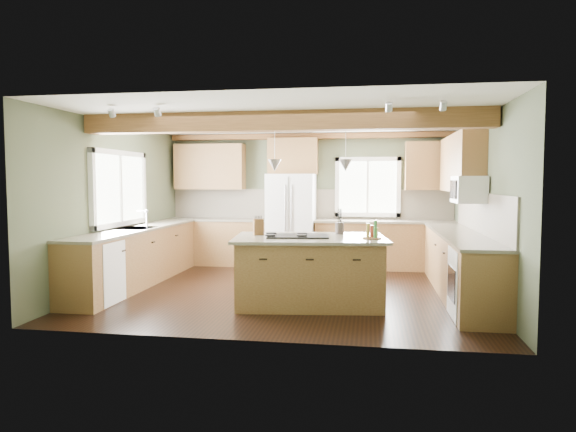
# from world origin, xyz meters

# --- Properties ---
(floor) EXTENTS (5.60, 5.60, 0.00)m
(floor) POSITION_xyz_m (0.00, 0.00, 0.00)
(floor) COLOR black
(floor) RESTS_ON ground
(ceiling) EXTENTS (5.60, 5.60, 0.00)m
(ceiling) POSITION_xyz_m (0.00, 0.00, 2.60)
(ceiling) COLOR silver
(ceiling) RESTS_ON wall_back
(wall_back) EXTENTS (5.60, 0.00, 5.60)m
(wall_back) POSITION_xyz_m (0.00, 2.50, 1.30)
(wall_back) COLOR #4A543C
(wall_back) RESTS_ON ground
(wall_left) EXTENTS (0.00, 5.00, 5.00)m
(wall_left) POSITION_xyz_m (-2.80, 0.00, 1.30)
(wall_left) COLOR #4A543C
(wall_left) RESTS_ON ground
(wall_right) EXTENTS (0.00, 5.00, 5.00)m
(wall_right) POSITION_xyz_m (2.80, 0.00, 1.30)
(wall_right) COLOR #4A543C
(wall_right) RESTS_ON ground
(ceiling_beam) EXTENTS (5.55, 0.26, 0.26)m
(ceiling_beam) POSITION_xyz_m (0.00, -0.80, 2.47)
(ceiling_beam) COLOR #4F2F16
(ceiling_beam) RESTS_ON ceiling
(soffit_trim) EXTENTS (5.55, 0.20, 0.10)m
(soffit_trim) POSITION_xyz_m (0.00, 2.40, 2.54)
(soffit_trim) COLOR #4F2F16
(soffit_trim) RESTS_ON ceiling
(backsplash_back) EXTENTS (5.58, 0.03, 0.58)m
(backsplash_back) POSITION_xyz_m (0.00, 2.48, 1.21)
(backsplash_back) COLOR brown
(backsplash_back) RESTS_ON wall_back
(backsplash_right) EXTENTS (0.03, 3.70, 0.58)m
(backsplash_right) POSITION_xyz_m (2.78, 0.05, 1.21)
(backsplash_right) COLOR brown
(backsplash_right) RESTS_ON wall_right
(base_cab_back_left) EXTENTS (2.02, 0.60, 0.88)m
(base_cab_back_left) POSITION_xyz_m (-1.79, 2.20, 0.44)
(base_cab_back_left) COLOR brown
(base_cab_back_left) RESTS_ON floor
(counter_back_left) EXTENTS (2.06, 0.64, 0.04)m
(counter_back_left) POSITION_xyz_m (-1.79, 2.20, 0.90)
(counter_back_left) COLOR #474034
(counter_back_left) RESTS_ON base_cab_back_left
(base_cab_back_right) EXTENTS (2.62, 0.60, 0.88)m
(base_cab_back_right) POSITION_xyz_m (1.49, 2.20, 0.44)
(base_cab_back_right) COLOR brown
(base_cab_back_right) RESTS_ON floor
(counter_back_right) EXTENTS (2.66, 0.64, 0.04)m
(counter_back_right) POSITION_xyz_m (1.49, 2.20, 0.90)
(counter_back_right) COLOR #474034
(counter_back_right) RESTS_ON base_cab_back_right
(base_cab_left) EXTENTS (0.60, 3.70, 0.88)m
(base_cab_left) POSITION_xyz_m (-2.50, 0.05, 0.44)
(base_cab_left) COLOR brown
(base_cab_left) RESTS_ON floor
(counter_left) EXTENTS (0.64, 3.74, 0.04)m
(counter_left) POSITION_xyz_m (-2.50, 0.05, 0.90)
(counter_left) COLOR #474034
(counter_left) RESTS_ON base_cab_left
(base_cab_right) EXTENTS (0.60, 3.70, 0.88)m
(base_cab_right) POSITION_xyz_m (2.50, 0.05, 0.44)
(base_cab_right) COLOR brown
(base_cab_right) RESTS_ON floor
(counter_right) EXTENTS (0.64, 3.74, 0.04)m
(counter_right) POSITION_xyz_m (2.50, 0.05, 0.90)
(counter_right) COLOR #474034
(counter_right) RESTS_ON base_cab_right
(upper_cab_back_left) EXTENTS (1.40, 0.35, 0.90)m
(upper_cab_back_left) POSITION_xyz_m (-1.99, 2.33, 1.95)
(upper_cab_back_left) COLOR brown
(upper_cab_back_left) RESTS_ON wall_back
(upper_cab_over_fridge) EXTENTS (0.96, 0.35, 0.70)m
(upper_cab_over_fridge) POSITION_xyz_m (-0.30, 2.33, 2.15)
(upper_cab_over_fridge) COLOR brown
(upper_cab_over_fridge) RESTS_ON wall_back
(upper_cab_right) EXTENTS (0.35, 2.20, 0.90)m
(upper_cab_right) POSITION_xyz_m (2.62, 0.90, 1.95)
(upper_cab_right) COLOR brown
(upper_cab_right) RESTS_ON wall_right
(upper_cab_back_corner) EXTENTS (0.90, 0.35, 0.90)m
(upper_cab_back_corner) POSITION_xyz_m (2.30, 2.33, 1.95)
(upper_cab_back_corner) COLOR brown
(upper_cab_back_corner) RESTS_ON wall_back
(window_left) EXTENTS (0.04, 1.60, 1.05)m
(window_left) POSITION_xyz_m (-2.78, 0.05, 1.55)
(window_left) COLOR white
(window_left) RESTS_ON wall_left
(window_back) EXTENTS (1.10, 0.04, 1.00)m
(window_back) POSITION_xyz_m (1.15, 2.48, 1.55)
(window_back) COLOR white
(window_back) RESTS_ON wall_back
(sink) EXTENTS (0.50, 0.65, 0.03)m
(sink) POSITION_xyz_m (-2.50, 0.05, 0.91)
(sink) COLOR #262628
(sink) RESTS_ON counter_left
(faucet) EXTENTS (0.02, 0.02, 0.28)m
(faucet) POSITION_xyz_m (-2.32, 0.05, 1.05)
(faucet) COLOR #B2B2B7
(faucet) RESTS_ON sink
(dishwasher) EXTENTS (0.60, 0.60, 0.84)m
(dishwasher) POSITION_xyz_m (-2.49, -1.25, 0.43)
(dishwasher) COLOR white
(dishwasher) RESTS_ON floor
(oven) EXTENTS (0.60, 0.72, 0.84)m
(oven) POSITION_xyz_m (2.49, -1.25, 0.43)
(oven) COLOR white
(oven) RESTS_ON floor
(microwave) EXTENTS (0.40, 0.70, 0.38)m
(microwave) POSITION_xyz_m (2.58, -0.05, 1.55)
(microwave) COLOR white
(microwave) RESTS_ON wall_right
(pendant_left) EXTENTS (0.18, 0.18, 0.16)m
(pendant_left) POSITION_xyz_m (-0.07, -0.86, 1.88)
(pendant_left) COLOR #B2B2B7
(pendant_left) RESTS_ON ceiling
(pendant_right) EXTENTS (0.18, 0.18, 0.16)m
(pendant_right) POSITION_xyz_m (0.87, -0.74, 1.88)
(pendant_right) COLOR #B2B2B7
(pendant_right) RESTS_ON ceiling
(refrigerator) EXTENTS (0.90, 0.74, 1.80)m
(refrigerator) POSITION_xyz_m (-0.30, 2.12, 0.90)
(refrigerator) COLOR white
(refrigerator) RESTS_ON floor
(island) EXTENTS (2.02, 1.37, 0.88)m
(island) POSITION_xyz_m (0.40, -0.80, 0.44)
(island) COLOR brown
(island) RESTS_ON floor
(island_top) EXTENTS (2.16, 1.51, 0.04)m
(island_top) POSITION_xyz_m (0.40, -0.80, 0.90)
(island_top) COLOR #474034
(island_top) RESTS_ON island
(cooktop) EXTENTS (0.88, 0.64, 0.02)m
(cooktop) POSITION_xyz_m (0.24, -0.82, 0.93)
(cooktop) COLOR black
(cooktop) RESTS_ON island_top
(knife_block) EXTENTS (0.16, 0.15, 0.22)m
(knife_block) POSITION_xyz_m (-0.33, -0.69, 1.03)
(knife_block) COLOR brown
(knife_block) RESTS_ON island_top
(utensil_crock) EXTENTS (0.16, 0.16, 0.16)m
(utensil_crock) POSITION_xyz_m (0.78, -0.39, 1.00)
(utensil_crock) COLOR #413934
(utensil_crock) RESTS_ON island_top
(bottle_tray) EXTENTS (0.28, 0.28, 0.23)m
(bottle_tray) POSITION_xyz_m (1.23, -0.90, 1.03)
(bottle_tray) COLOR brown
(bottle_tray) RESTS_ON island_top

